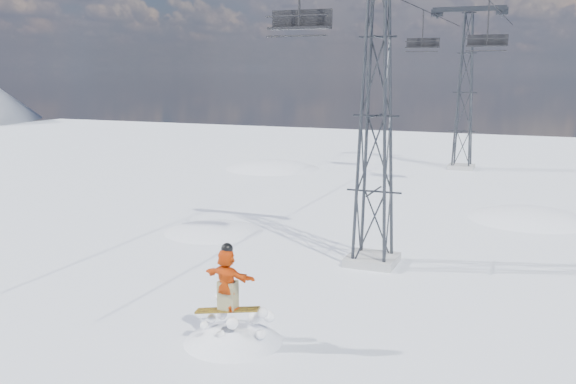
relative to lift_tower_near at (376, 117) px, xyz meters
name	(u,v)px	position (x,y,z in m)	size (l,w,h in m)	color
ground	(264,344)	(-0.80, -8.00, -5.47)	(120.00, 120.00, 0.00)	white
snow_terrain	(336,343)	(-5.57, 13.24, -15.06)	(39.00, 37.00, 22.00)	white
lift_tower_near	(376,117)	(0.00, 0.00, 0.00)	(5.20, 1.80, 11.43)	#999999
lift_tower_far	(465,93)	(0.00, 25.00, 0.00)	(5.20, 1.80, 11.43)	#999999
lift_chair_near	(300,21)	(-2.20, -1.86, 3.25)	(2.15, 0.62, 2.66)	black
lift_chair_mid	(487,42)	(2.20, 15.72, 3.18)	(2.21, 0.64, 2.75)	black
lift_chair_far	(423,44)	(-2.20, 19.97, 3.27)	(2.13, 0.61, 2.64)	black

